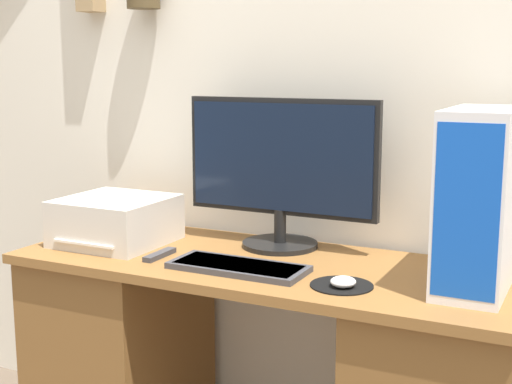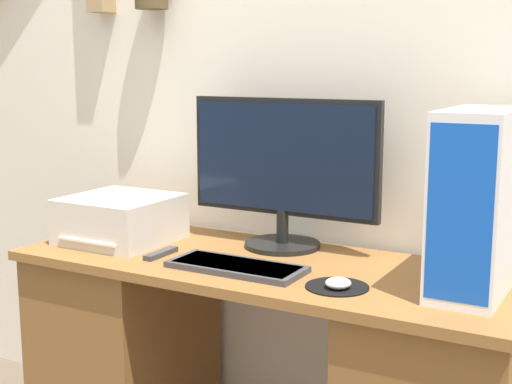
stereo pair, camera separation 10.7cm
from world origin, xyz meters
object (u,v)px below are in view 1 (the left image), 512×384
monitor (281,166)px  keyboard (238,267)px  printer (115,221)px  mouse (343,282)px  computer_tower (479,200)px  remote_control (160,255)px

monitor → keyboard: bearing=-89.5°
keyboard → printer: 0.54m
mouse → computer_tower: computer_tower is taller
printer → remote_control: size_ratio=2.35×
remote_control → monitor: bearing=45.5°
keyboard → remote_control: (-0.29, 0.02, -0.00)m
mouse → printer: bearing=171.1°
mouse → remote_control: (-0.62, 0.04, -0.01)m
mouse → computer_tower: bearing=27.6°
computer_tower → remote_control: size_ratio=3.32×
computer_tower → keyboard: bearing=-168.1°
monitor → keyboard: 0.40m
printer → monitor: bearing=21.0°
printer → remote_control: bearing=-20.7°
printer → keyboard: bearing=-11.4°
monitor → printer: size_ratio=1.92×
mouse → monitor: bearing=135.3°
monitor → keyboard: size_ratio=1.62×
remote_control → keyboard: bearing=-3.2°
keyboard → mouse: size_ratio=5.51×
keyboard → remote_control: 0.29m
computer_tower → remote_control: computer_tower is taller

